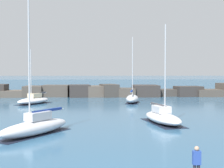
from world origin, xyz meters
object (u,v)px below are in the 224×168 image
(sailboat_moored_2, at_px, (163,117))
(sailboat_moored_3, at_px, (34,100))
(person_on_rocks, at_px, (197,162))
(sailboat_moored_0, at_px, (132,99))
(sailboat_moored_1, at_px, (35,126))

(sailboat_moored_2, xyz_separation_m, sailboat_moored_3, (-16.01, 18.01, -0.02))
(sailboat_moored_3, distance_m, person_on_rocks, 36.65)
(sailboat_moored_0, relative_size, sailboat_moored_2, 1.10)
(sailboat_moored_0, height_order, sailboat_moored_3, sailboat_moored_0)
(sailboat_moored_1, bearing_deg, sailboat_moored_0, 66.98)
(sailboat_moored_3, bearing_deg, sailboat_moored_2, -48.36)
(person_on_rocks, bearing_deg, sailboat_moored_2, 83.98)
(sailboat_moored_0, bearing_deg, sailboat_moored_1, -113.02)
(sailboat_moored_3, relative_size, person_on_rocks, 5.05)
(sailboat_moored_1, distance_m, sailboat_moored_3, 23.53)
(sailboat_moored_0, distance_m, sailboat_moored_3, 15.11)
(sailboat_moored_0, height_order, sailboat_moored_2, sailboat_moored_0)
(sailboat_moored_0, distance_m, sailboat_moored_2, 18.87)
(sailboat_moored_1, relative_size, sailboat_moored_3, 1.26)
(sailboat_moored_2, distance_m, person_on_rocks, 15.80)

